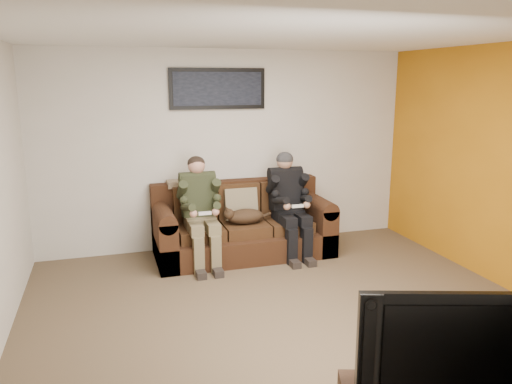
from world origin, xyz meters
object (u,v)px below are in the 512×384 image
object	(u,v)px
cat	(244,216)
person_left	(200,205)
sofa	(242,227)
person_right	(289,198)
framed_poster	(218,89)
television	(453,338)

from	to	relation	value
cat	person_left	bearing A→B (deg)	179.97
sofa	person_right	world-z (taller)	person_right
cat	framed_poster	xyz separation A→B (m)	(-0.18, 0.57, 1.55)
person_right	television	distance (m)	3.61
person_left	television	world-z (taller)	person_left
person_right	cat	bearing A→B (deg)	-179.93
person_left	framed_poster	size ratio (longest dim) A/B	1.04
person_right	cat	xyz separation A→B (m)	(-0.60, -0.00, -0.19)
person_right	person_left	bearing A→B (deg)	-179.98
sofa	framed_poster	distance (m)	1.81
person_right	television	bearing A→B (deg)	-95.33
framed_poster	television	world-z (taller)	framed_poster
cat	framed_poster	size ratio (longest dim) A/B	0.53
television	sofa	bearing A→B (deg)	111.56
person_right	framed_poster	bearing A→B (deg)	143.53
person_right	cat	distance (m)	0.63
person_right	framed_poster	size ratio (longest dim) A/B	1.05
sofa	cat	bearing A→B (deg)	-96.49
sofa	television	distance (m)	3.81
person_left	cat	bearing A→B (deg)	-0.03
sofa	person_left	world-z (taller)	person_left
person_left	framed_poster	distance (m)	1.53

